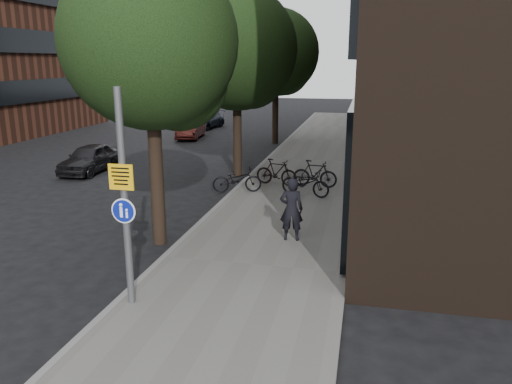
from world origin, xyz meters
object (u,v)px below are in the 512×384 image
(signpost, at_px, (125,199))
(parked_bike_facade_near, at_px, (305,183))
(pedestrian, at_px, (291,209))
(parked_car_near, at_px, (90,158))

(signpost, relative_size, parked_bike_facade_near, 2.33)
(pedestrian, height_order, parked_bike_facade_near, pedestrian)
(pedestrian, bearing_deg, signpost, 52.58)
(parked_bike_facade_near, height_order, parked_car_near, parked_car_near)
(parked_bike_facade_near, bearing_deg, parked_car_near, 93.05)
(signpost, xyz_separation_m, parked_bike_facade_near, (2.41, 8.92, -1.67))
(pedestrian, xyz_separation_m, parked_bike_facade_near, (-0.18, 4.64, -0.38))
(parked_car_near, bearing_deg, pedestrian, -35.25)
(signpost, bearing_deg, pedestrian, 59.02)
(pedestrian, distance_m, parked_bike_facade_near, 4.66)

